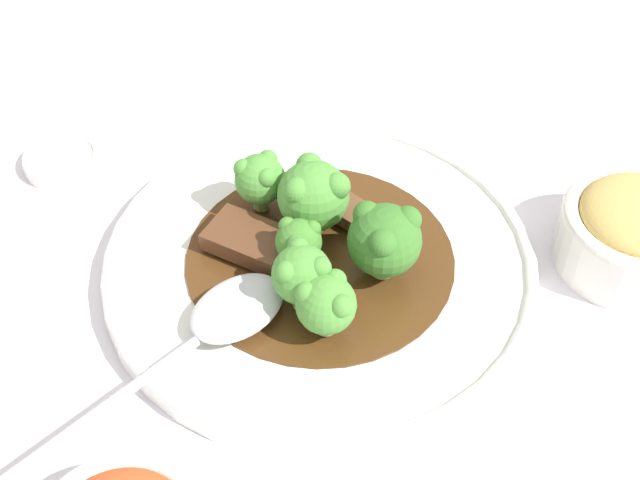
# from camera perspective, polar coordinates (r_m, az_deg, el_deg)

# --- Properties ---
(ground_plane) EXTENTS (4.00, 4.00, 0.00)m
(ground_plane) POSITION_cam_1_polar(r_m,az_deg,el_deg) (0.65, 0.00, -2.07)
(ground_plane) COLOR silver
(main_plate) EXTENTS (0.31, 0.31, 0.02)m
(main_plate) POSITION_cam_1_polar(r_m,az_deg,el_deg) (0.64, 0.00, -1.48)
(main_plate) COLOR white
(main_plate) RESTS_ON ground_plane
(beef_strip_0) EXTENTS (0.05, 0.03, 0.01)m
(beef_strip_0) POSITION_cam_1_polar(r_m,az_deg,el_deg) (0.67, -0.27, 3.06)
(beef_strip_0) COLOR brown
(beef_strip_0) RESTS_ON main_plate
(beef_strip_1) EXTENTS (0.07, 0.07, 0.01)m
(beef_strip_1) POSITION_cam_1_polar(r_m,az_deg,el_deg) (0.64, -4.58, 0.01)
(beef_strip_1) COLOR #56331E
(beef_strip_1) RESTS_ON main_plate
(beef_strip_2) EXTENTS (0.07, 0.06, 0.01)m
(beef_strip_2) POSITION_cam_1_polar(r_m,az_deg,el_deg) (0.65, 2.97, 1.17)
(beef_strip_2) COLOR brown
(beef_strip_2) RESTS_ON main_plate
(broccoli_floret_0) EXTENTS (0.04, 0.04, 0.05)m
(broccoli_floret_0) POSITION_cam_1_polar(r_m,az_deg,el_deg) (0.58, -1.17, -2.17)
(broccoli_floret_0) COLOR #7FA84C
(broccoli_floret_0) RESTS_ON main_plate
(broccoli_floret_1) EXTENTS (0.05, 0.05, 0.06)m
(broccoli_floret_1) POSITION_cam_1_polar(r_m,az_deg,el_deg) (0.60, 4.16, 0.07)
(broccoli_floret_1) COLOR #7FA84C
(broccoli_floret_1) RESTS_ON main_plate
(broccoli_floret_2) EXTENTS (0.04, 0.04, 0.05)m
(broccoli_floret_2) POSITION_cam_1_polar(r_m,az_deg,el_deg) (0.57, 0.39, -4.07)
(broccoli_floret_2) COLOR #8EB756
(broccoli_floret_2) RESTS_ON main_plate
(broccoli_floret_3) EXTENTS (0.05, 0.05, 0.06)m
(broccoli_floret_3) POSITION_cam_1_polar(r_m,az_deg,el_deg) (0.63, -0.32, 2.95)
(broccoli_floret_3) COLOR #7FA84C
(broccoli_floret_3) RESTS_ON main_plate
(broccoli_floret_4) EXTENTS (0.03, 0.03, 0.04)m
(broccoli_floret_4) POSITION_cam_1_polar(r_m,az_deg,el_deg) (0.61, -1.38, -0.08)
(broccoli_floret_4) COLOR #7FA84C
(broccoli_floret_4) RESTS_ON main_plate
(broccoli_floret_5) EXTENTS (0.04, 0.04, 0.05)m
(broccoli_floret_5) POSITION_cam_1_polar(r_m,az_deg,el_deg) (0.65, -3.86, 3.96)
(broccoli_floret_5) COLOR #8EB756
(broccoli_floret_5) RESTS_ON main_plate
(serving_spoon) EXTENTS (0.15, 0.19, 0.01)m
(serving_spoon) POSITION_cam_1_polar(r_m,az_deg,el_deg) (0.59, -6.32, -5.08)
(serving_spoon) COLOR silver
(serving_spoon) RESTS_ON main_plate
(side_bowl_appetizer) EXTENTS (0.11, 0.11, 0.06)m
(side_bowl_appetizer) POSITION_cam_1_polar(r_m,az_deg,el_deg) (0.68, 19.51, 0.59)
(side_bowl_appetizer) COLOR white
(side_bowl_appetizer) RESTS_ON ground_plane
(sauce_dish) EXTENTS (0.06, 0.06, 0.01)m
(sauce_dish) POSITION_cam_1_polar(r_m,az_deg,el_deg) (0.76, -16.20, 4.98)
(sauce_dish) COLOR white
(sauce_dish) RESTS_ON ground_plane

